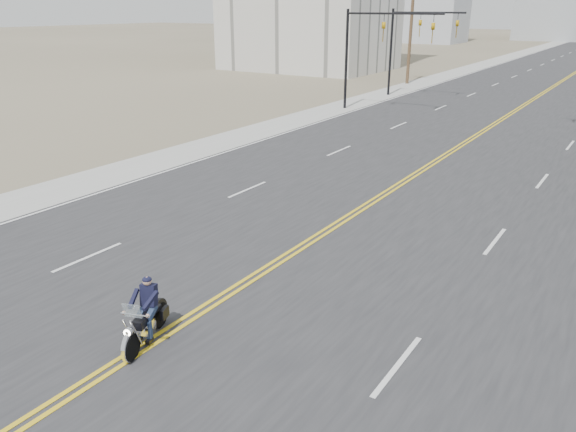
{
  "coord_description": "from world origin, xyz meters",
  "views": [
    {
      "loc": [
        8.52,
        -5.62,
        7.13
      ],
      "look_at": [
        0.43,
        6.76,
        1.6
      ],
      "focal_mm": 35.0,
      "sensor_mm": 36.0,
      "label": 1
    }
  ],
  "objects": [
    {
      "name": "traffic_mast_left",
      "position": [
        -8.98,
        32.0,
        4.94
      ],
      "size": [
        7.1,
        0.26,
        7.0
      ],
      "color": "black",
      "rests_on": "ground"
    },
    {
      "name": "motorcyclist",
      "position": [
        -0.12,
        1.76,
        0.76
      ],
      "size": [
        1.45,
        2.11,
        1.52
      ],
      "primitive_type": null,
      "rotation": [
        0.0,
        0.0,
        3.49
      ],
      "color": "black",
      "rests_on": "ground"
    },
    {
      "name": "utility_pole_left",
      "position": [
        -12.5,
        48.0,
        5.48
      ],
      "size": [
        2.2,
        0.3,
        10.5
      ],
      "color": "brown",
      "rests_on": "ground"
    },
    {
      "name": "ground_plane",
      "position": [
        0.0,
        0.0,
        0.0
      ],
      "size": [
        400.0,
        400.0,
        0.0
      ],
      "primitive_type": "plane",
      "color": "#776D56",
      "rests_on": "ground"
    },
    {
      "name": "traffic_mast_far",
      "position": [
        -9.31,
        40.0,
        4.87
      ],
      "size": [
        6.1,
        0.26,
        7.0
      ],
      "color": "black",
      "rests_on": "ground"
    },
    {
      "name": "sidewalk_left",
      "position": [
        -11.5,
        70.0,
        0.01
      ],
      "size": [
        3.0,
        200.0,
        0.01
      ],
      "primitive_type": "cube",
      "color": "#A5A5A0",
      "rests_on": "ground"
    },
    {
      "name": "haze_bldg_f",
      "position": [
        -50.0,
        130.0,
        8.0
      ],
      "size": [
        12.0,
        12.0,
        16.0
      ],
      "primitive_type": "cube",
      "color": "#ADB2B7",
      "rests_on": "ground"
    }
  ]
}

